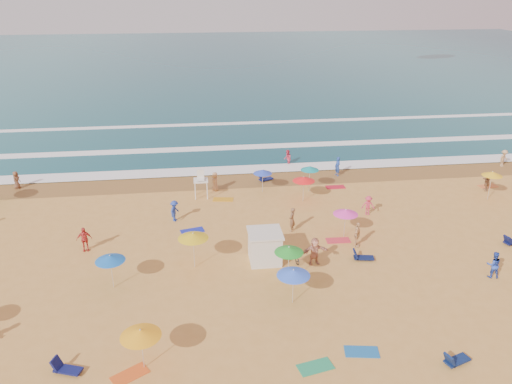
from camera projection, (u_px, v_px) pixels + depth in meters
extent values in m
plane|color=gold|center=(291.00, 243.00, 35.09)|extent=(220.00, 220.00, 0.00)
cube|color=#0C4756|center=(220.00, 63.00, 111.76)|extent=(220.00, 140.00, 0.18)
plane|color=olive|center=(266.00, 179.00, 46.50)|extent=(220.00, 220.00, 0.00)
cube|color=white|center=(262.00, 169.00, 48.74)|extent=(200.00, 2.20, 0.05)
cube|color=white|center=(254.00, 147.00, 55.13)|extent=(200.00, 1.60, 0.05)
cube|color=white|center=(244.00, 123.00, 64.26)|extent=(200.00, 1.20, 0.05)
cube|color=silver|center=(265.00, 247.00, 32.56)|extent=(2.00, 2.00, 2.00)
cube|color=silver|center=(265.00, 233.00, 32.14)|extent=(2.20, 2.20, 0.12)
imported|color=black|center=(294.00, 256.00, 32.73)|extent=(0.92, 1.63, 0.81)
cone|color=green|center=(289.00, 250.00, 29.58)|extent=(1.74, 1.74, 0.35)
cone|color=blue|center=(263.00, 171.00, 42.95)|extent=(1.61, 1.61, 0.35)
cone|color=blue|center=(110.00, 258.00, 29.31)|extent=(1.76, 1.76, 0.35)
cone|color=#FF1A1B|center=(304.00, 179.00, 41.06)|extent=(1.84, 1.84, 0.35)
cone|color=#FFA615|center=(140.00, 333.00, 23.06)|extent=(1.93, 1.93, 0.35)
cone|color=teal|center=(310.00, 168.00, 42.94)|extent=(1.58, 1.58, 0.35)
cone|color=#FE38B7|center=(346.00, 212.00, 35.24)|extent=(1.77, 1.77, 0.35)
cone|color=#3664F3|center=(293.00, 273.00, 27.87)|extent=(1.89, 1.89, 0.35)
cone|color=yellow|center=(492.00, 174.00, 41.19)|extent=(1.64, 1.64, 0.35)
cone|color=yellow|center=(193.00, 236.00, 31.32)|extent=(1.94, 1.94, 0.35)
cube|color=#0F144F|center=(68.00, 370.00, 23.47)|extent=(1.41, 0.96, 0.34)
cube|color=#0D1845|center=(364.00, 258.00, 32.96)|extent=(1.38, 0.77, 0.34)
cube|color=#0F1F4D|center=(457.00, 360.00, 24.06)|extent=(1.41, 0.95, 0.34)
cube|color=#0F164E|center=(266.00, 179.00, 45.99)|extent=(1.42, 1.02, 0.34)
cube|color=#DC551B|center=(130.00, 375.00, 23.39)|extent=(1.90, 1.63, 0.03)
cube|color=#1A25A8|center=(192.00, 231.00, 36.82)|extent=(1.85, 1.23, 0.03)
cube|color=#238E5E|center=(315.00, 367.00, 23.87)|extent=(1.85, 1.21, 0.03)
cube|color=orange|center=(223.00, 199.00, 42.09)|extent=(1.82, 1.13, 0.03)
cube|color=#D2313F|center=(338.00, 240.00, 35.47)|extent=(1.73, 0.91, 0.03)
cube|color=red|center=(335.00, 187.00, 44.61)|extent=(1.70, 0.87, 0.03)
cube|color=#1B62AA|center=(362.00, 352.00, 24.84)|extent=(1.82, 1.13, 0.03)
cube|color=orange|center=(488.00, 186.00, 44.82)|extent=(1.79, 1.07, 0.03)
imported|color=brown|center=(16.00, 180.00, 44.07)|extent=(0.67, 0.88, 1.60)
imported|color=blue|center=(494.00, 265.00, 30.80)|extent=(0.98, 0.84, 1.76)
imported|color=tan|center=(215.00, 182.00, 43.56)|extent=(0.69, 0.92, 1.71)
imported|color=#2243A2|center=(337.00, 166.00, 46.91)|extent=(0.60, 0.77, 1.85)
imported|color=tan|center=(504.00, 158.00, 49.26)|extent=(1.27, 1.05, 1.71)
imported|color=red|center=(84.00, 239.00, 33.84)|extent=(1.07, 0.57, 1.75)
imported|color=tan|center=(315.00, 251.00, 32.20)|extent=(1.81, 0.79, 1.89)
imported|color=#233EA5|center=(175.00, 211.00, 38.08)|extent=(1.01, 1.24, 1.67)
imported|color=#E33858|center=(287.00, 159.00, 49.85)|extent=(0.75, 0.92, 1.77)
imported|color=#9F6D49|center=(487.00, 182.00, 43.67)|extent=(0.97, 1.54, 1.58)
imported|color=brown|center=(292.00, 220.00, 36.51)|extent=(0.66, 0.78, 1.83)
imported|color=#DFAD75|center=(357.00, 235.00, 34.38)|extent=(0.90, 1.14, 1.81)
imported|color=#D33453|center=(368.00, 205.00, 39.10)|extent=(1.10, 0.73, 1.58)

